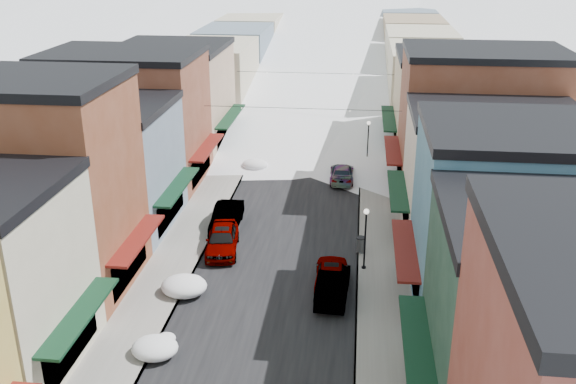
% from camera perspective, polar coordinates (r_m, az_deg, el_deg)
% --- Properties ---
extents(road, '(10.00, 160.00, 0.01)m').
position_cam_1_polar(road, '(74.15, 2.61, 6.55)').
color(road, black).
rests_on(road, ground).
extents(sidewalk_left, '(3.20, 160.00, 0.15)m').
position_cam_1_polar(sidewalk_left, '(74.85, -2.47, 6.75)').
color(sidewalk_left, gray).
rests_on(sidewalk_left, ground).
extents(sidewalk_right, '(3.20, 160.00, 0.15)m').
position_cam_1_polar(sidewalk_right, '(74.01, 7.75, 6.40)').
color(sidewalk_right, gray).
rests_on(sidewalk_right, ground).
extents(curb_left, '(0.10, 160.00, 0.15)m').
position_cam_1_polar(curb_left, '(74.63, -1.29, 6.73)').
color(curb_left, slate).
rests_on(curb_left, ground).
extents(curb_right, '(0.10, 160.00, 0.15)m').
position_cam_1_polar(curb_right, '(73.99, 6.54, 6.46)').
color(curb_right, slate).
rests_on(curb_right, ground).
extents(bldg_l_brick_near, '(12.30, 8.20, 12.50)m').
position_cam_1_polar(bldg_l_brick_near, '(39.10, -22.08, 0.55)').
color(bldg_l_brick_near, brown).
rests_on(bldg_l_brick_near, ground).
extents(bldg_l_grayblue, '(11.30, 9.20, 9.00)m').
position_cam_1_polar(bldg_l_grayblue, '(46.64, -16.51, 2.27)').
color(bldg_l_grayblue, slate).
rests_on(bldg_l_grayblue, ground).
extents(bldg_l_brick_far, '(13.30, 9.20, 11.00)m').
position_cam_1_polar(bldg_l_brick_far, '(54.70, -14.08, 6.41)').
color(bldg_l_brick_far, brown).
rests_on(bldg_l_brick_far, ground).
extents(bldg_l_tan, '(11.30, 11.20, 10.00)m').
position_cam_1_polar(bldg_l_tan, '(63.71, -10.15, 8.36)').
color(bldg_l_tan, tan).
rests_on(bldg_l_tan, ground).
extents(bldg_r_green, '(11.30, 9.20, 9.50)m').
position_cam_1_polar(bldg_r_green, '(28.85, 22.95, -10.47)').
color(bldg_r_green, '#1B392B').
rests_on(bldg_r_green, ground).
extents(bldg_r_blue, '(11.30, 9.20, 10.50)m').
position_cam_1_polar(bldg_r_blue, '(36.35, 19.42, -2.34)').
color(bldg_r_blue, teal).
rests_on(bldg_r_blue, ground).
extents(bldg_r_cream, '(12.30, 9.20, 9.00)m').
position_cam_1_polar(bldg_r_cream, '(44.91, 17.61, 1.40)').
color(bldg_r_cream, beige).
rests_on(bldg_r_cream, ground).
extents(bldg_r_brick_far, '(13.30, 9.20, 11.50)m').
position_cam_1_polar(bldg_r_brick_far, '(53.08, 16.61, 5.98)').
color(bldg_r_brick_far, brown).
rests_on(bldg_r_brick_far, ground).
extents(bldg_r_tan, '(11.30, 11.20, 9.50)m').
position_cam_1_polar(bldg_r_tan, '(62.75, 14.17, 7.61)').
color(bldg_r_tan, tan).
rests_on(bldg_r_tan, ground).
extents(distant_blocks, '(34.00, 55.00, 8.00)m').
position_cam_1_polar(distant_blocks, '(95.80, 3.64, 12.42)').
color(distant_blocks, gray).
rests_on(distant_blocks, ground).
extents(overhead_cables, '(16.40, 15.04, 0.04)m').
position_cam_1_polar(overhead_cables, '(60.57, 1.87, 9.16)').
color(overhead_cables, black).
rests_on(overhead_cables, ground).
extents(car_silver_sedan, '(2.65, 5.26, 1.72)m').
position_cam_1_polar(car_silver_sedan, '(42.42, -5.87, -4.21)').
color(car_silver_sedan, '#9EA2A6').
rests_on(car_silver_sedan, ground).
extents(car_dark_hatch, '(1.86, 5.07, 1.66)m').
position_cam_1_polar(car_dark_hatch, '(45.73, -5.48, -2.25)').
color(car_dark_hatch, black).
rests_on(car_dark_hatch, ground).
extents(car_silver_wagon, '(2.12, 5.05, 1.46)m').
position_cam_1_polar(car_silver_wagon, '(64.86, -1.81, 5.01)').
color(car_silver_wagon, '#999BA1').
rests_on(car_silver_wagon, ground).
extents(car_green_sedan, '(1.93, 4.96, 1.61)m').
position_cam_1_polar(car_green_sedan, '(37.18, 4.02, -8.19)').
color(car_green_sedan, black).
rests_on(car_green_sedan, ground).
extents(car_gray_suv, '(1.99, 4.76, 1.61)m').
position_cam_1_polar(car_gray_suv, '(38.28, 3.87, -7.25)').
color(car_gray_suv, gray).
rests_on(car_gray_suv, ground).
extents(car_black_sedan, '(2.09, 4.94, 1.42)m').
position_cam_1_polar(car_black_sedan, '(54.60, 4.80, 1.69)').
color(car_black_sedan, black).
rests_on(car_black_sedan, ground).
extents(car_lane_silver, '(2.40, 4.78, 1.56)m').
position_cam_1_polar(car_lane_silver, '(75.84, 1.91, 7.51)').
color(car_lane_silver, '#A2A3AA').
rests_on(car_lane_silver, ground).
extents(car_lane_white, '(2.86, 5.32, 1.42)m').
position_cam_1_polar(car_lane_white, '(80.59, 3.46, 8.28)').
color(car_lane_white, silver).
rests_on(car_lane_white, ground).
extents(trash_can, '(0.62, 0.62, 1.06)m').
position_cam_1_polar(trash_can, '(42.17, 6.48, -4.65)').
color(trash_can, '#505355').
rests_on(trash_can, sidewalk_right).
extents(streetlamp_near, '(0.33, 0.33, 4.00)m').
position_cam_1_polar(streetlamp_near, '(39.34, 6.90, -3.48)').
color(streetlamp_near, black).
rests_on(streetlamp_near, sidewalk_right).
extents(streetlamp_far, '(0.33, 0.33, 3.99)m').
position_cam_1_polar(streetlamp_far, '(58.12, 7.13, 4.87)').
color(streetlamp_far, black).
rests_on(streetlamp_far, sidewalk_right).
extents(snow_pile_near, '(2.33, 2.63, 0.98)m').
position_cam_1_polar(snow_pile_near, '(33.21, -11.66, -13.35)').
color(snow_pile_near, white).
rests_on(snow_pile_near, ground).
extents(snow_pile_mid, '(2.67, 2.84, 1.13)m').
position_cam_1_polar(snow_pile_mid, '(37.97, -9.16, -8.22)').
color(snow_pile_mid, white).
rests_on(snow_pile_mid, ground).
extents(snow_pile_far, '(2.30, 2.62, 0.97)m').
position_cam_1_polar(snow_pile_far, '(57.33, -2.93, 2.46)').
color(snow_pile_far, white).
rests_on(snow_pile_far, ground).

